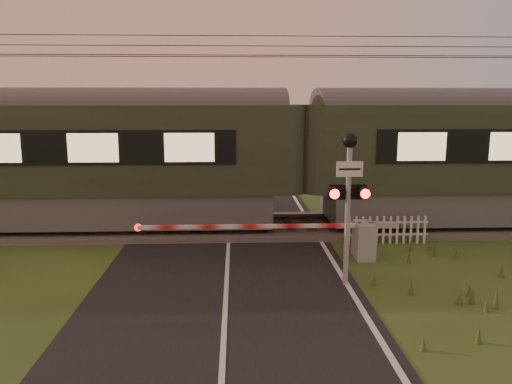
{
  "coord_description": "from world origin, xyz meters",
  "views": [
    {
      "loc": [
        0.24,
        -9.36,
        4.16
      ],
      "look_at": [
        0.75,
        3.2,
        1.84
      ],
      "focal_mm": 35.0,
      "sensor_mm": 36.0,
      "label": 1
    }
  ],
  "objects_px": {
    "boom_gate": "(349,238)",
    "crossing_signal": "(349,182)",
    "train": "(300,156)",
    "picket_fence": "(387,230)"
  },
  "relations": [
    {
      "from": "boom_gate",
      "to": "crossing_signal",
      "type": "bearing_deg",
      "value": -105.02
    },
    {
      "from": "boom_gate",
      "to": "picket_fence",
      "type": "relative_size",
      "value": 2.84
    },
    {
      "from": "train",
      "to": "boom_gate",
      "type": "bearing_deg",
      "value": -73.26
    },
    {
      "from": "train",
      "to": "crossing_signal",
      "type": "bearing_deg",
      "value": -85.28
    },
    {
      "from": "train",
      "to": "picket_fence",
      "type": "height_order",
      "value": "train"
    },
    {
      "from": "boom_gate",
      "to": "train",
      "type": "bearing_deg",
      "value": 106.74
    },
    {
      "from": "boom_gate",
      "to": "crossing_signal",
      "type": "relative_size",
      "value": 1.99
    },
    {
      "from": "boom_gate",
      "to": "crossing_signal",
      "type": "distance_m",
      "value": 2.75
    },
    {
      "from": "crossing_signal",
      "to": "boom_gate",
      "type": "bearing_deg",
      "value": 74.98
    },
    {
      "from": "train",
      "to": "boom_gate",
      "type": "distance_m",
      "value": 3.79
    }
  ]
}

